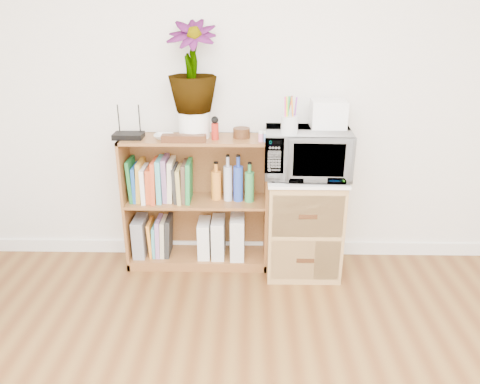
{
  "coord_description": "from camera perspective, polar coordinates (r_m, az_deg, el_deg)",
  "views": [
    {
      "loc": [
        0.01,
        -0.94,
        1.76
      ],
      "look_at": [
        -0.04,
        1.95,
        0.62
      ],
      "focal_mm": 35.0,
      "sensor_mm": 36.0,
      "label": 1
    }
  ],
  "objects": [
    {
      "name": "bookshelf",
      "position": [
        3.32,
        -5.29,
        -1.34
      ],
      "size": [
        1.0,
        0.3,
        0.95
      ],
      "primitive_type": "cube",
      "color": "brown",
      "rests_on": "ground"
    },
    {
      "name": "magazine_holder_right",
      "position": [
        3.4,
        -0.32,
        -5.32
      ],
      "size": [
        0.1,
        0.25,
        0.31
      ],
      "primitive_type": "cube",
      "color": "silver",
      "rests_on": "bookshelf"
    },
    {
      "name": "plant_pot",
      "position": [
        3.17,
        -5.63,
        8.21
      ],
      "size": [
        0.21,
        0.21,
        0.17
      ],
      "primitive_type": "cylinder",
      "color": "white",
      "rests_on": "bookshelf"
    },
    {
      "name": "lower_books",
      "position": [
        3.48,
        -9.59,
        -5.37
      ],
      "size": [
        0.17,
        0.19,
        0.29
      ],
      "color": "orange",
      "rests_on": "bookshelf"
    },
    {
      "name": "magazine_holder_mid",
      "position": [
        3.41,
        -2.65,
        -5.49
      ],
      "size": [
        0.09,
        0.23,
        0.28
      ],
      "primitive_type": "cube",
      "color": "silver",
      "rests_on": "bookshelf"
    },
    {
      "name": "wooden_bowl",
      "position": [
        3.15,
        0.18,
        7.22
      ],
      "size": [
        0.11,
        0.11,
        0.07
      ],
      "primitive_type": "cylinder",
      "color": "#391B0F",
      "rests_on": "bookshelf"
    },
    {
      "name": "cookbooks",
      "position": [
        3.3,
        -9.62,
        1.33
      ],
      "size": [
        0.44,
        0.2,
        0.31
      ],
      "color": "#1B682D",
      "rests_on": "bookshelf"
    },
    {
      "name": "microwave",
      "position": [
        3.11,
        8.18,
        4.73
      ],
      "size": [
        0.57,
        0.4,
        0.31
      ],
      "primitive_type": "imported",
      "rotation": [
        0.0,
        0.0,
        -0.04
      ],
      "color": "white",
      "rests_on": "wicker_unit"
    },
    {
      "name": "magazine_holder_left",
      "position": [
        3.43,
        -4.35,
        -5.59
      ],
      "size": [
        0.08,
        0.21,
        0.27
      ],
      "primitive_type": "cube",
      "color": "white",
      "rests_on": "bookshelf"
    },
    {
      "name": "small_appliance",
      "position": [
        3.15,
        10.71,
        9.35
      ],
      "size": [
        0.23,
        0.19,
        0.18
      ],
      "primitive_type": "cube",
      "color": "white",
      "rests_on": "microwave"
    },
    {
      "name": "skirting_board",
      "position": [
        3.62,
        0.73,
        -6.73
      ],
      "size": [
        4.0,
        0.02,
        0.1
      ],
      "primitive_type": "cube",
      "color": "white",
      "rests_on": "ground"
    },
    {
      "name": "file_box",
      "position": [
        3.51,
        -12.01,
        -5.25
      ],
      "size": [
        0.08,
        0.22,
        0.28
      ],
      "primitive_type": "cube",
      "color": "gray",
      "rests_on": "bookshelf"
    },
    {
      "name": "wicker_unit",
      "position": [
        3.31,
        7.69,
        -3.92
      ],
      "size": [
        0.5,
        0.45,
        0.7
      ],
      "primitive_type": "cube",
      "color": "#9E7542",
      "rests_on": "ground"
    },
    {
      "name": "potted_plant",
      "position": [
        3.1,
        -5.88,
        14.93
      ],
      "size": [
        0.32,
        0.32,
        0.57
      ],
      "primitive_type": "imported",
      "color": "#2E7335",
      "rests_on": "plant_pot"
    },
    {
      "name": "white_bowl",
      "position": [
        3.17,
        -9.28,
        6.7
      ],
      "size": [
        0.13,
        0.13,
        0.03
      ],
      "primitive_type": "imported",
      "color": "silver",
      "rests_on": "bookshelf"
    },
    {
      "name": "paint_jars",
      "position": [
        3.06,
        3.17,
        6.64
      ],
      "size": [
        0.11,
        0.04,
        0.06
      ],
      "primitive_type": "cube",
      "color": "pink",
      "rests_on": "bookshelf"
    },
    {
      "name": "pen_cup",
      "position": [
        2.94,
        6.04,
        8.1
      ],
      "size": [
        0.1,
        0.1,
        0.11
      ],
      "primitive_type": "cylinder",
      "color": "silver",
      "rests_on": "microwave"
    },
    {
      "name": "kokeshi_doll",
      "position": [
        3.11,
        -3.07,
        7.39
      ],
      "size": [
        0.05,
        0.05,
        0.11
      ],
      "primitive_type": "cylinder",
      "color": "#A62014",
      "rests_on": "bookshelf"
    },
    {
      "name": "liquor_bottles",
      "position": [
        3.24,
        -0.9,
        1.44
      ],
      "size": [
        0.3,
        0.07,
        0.32
      ],
      "color": "orange",
      "rests_on": "bookshelf"
    },
    {
      "name": "trinket_box",
      "position": [
        3.08,
        -6.87,
        6.52
      ],
      "size": [
        0.29,
        0.07,
        0.05
      ],
      "primitive_type": "cube",
      "color": "#3B2010",
      "rests_on": "bookshelf"
    },
    {
      "name": "router",
      "position": [
        3.23,
        -13.44,
        6.7
      ],
      "size": [
        0.19,
        0.13,
        0.04
      ],
      "primitive_type": "cube",
      "color": "black",
      "rests_on": "bookshelf"
    }
  ]
}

